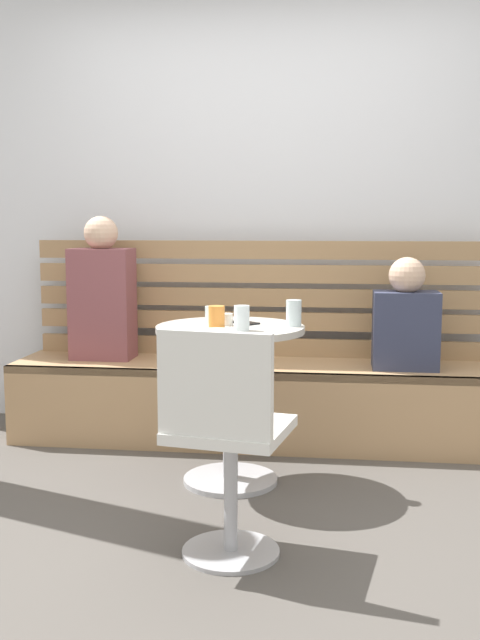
{
  "coord_description": "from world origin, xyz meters",
  "views": [
    {
      "loc": [
        0.42,
        -2.79,
        1.21
      ],
      "look_at": [
        -0.03,
        0.66,
        0.75
      ],
      "focal_mm": 41.76,
      "sensor_mm": 36.0,
      "label": 1
    }
  ],
  "objects": [
    {
      "name": "cup_tumbler_orange",
      "position": [
        -0.1,
        0.45,
        0.79
      ],
      "size": [
        0.07,
        0.07,
        0.1
      ],
      "primitive_type": "cylinder",
      "color": "orange",
      "rests_on": "cafe_table"
    },
    {
      "name": "booth_backrest",
      "position": [
        0.0,
        1.44,
        0.78
      ],
      "size": [
        2.65,
        0.04,
        0.66
      ],
      "color": "#A68157",
      "rests_on": "booth_bench"
    },
    {
      "name": "cup_water_clear",
      "position": [
        0.02,
        0.39,
        0.8
      ],
      "size": [
        0.07,
        0.07,
        0.11
      ],
      "primitive_type": "cylinder",
      "color": "white",
      "rests_on": "cafe_table"
    },
    {
      "name": "cup_glass_short",
      "position": [
        -0.14,
        0.6,
        0.78
      ],
      "size": [
        0.08,
        0.08,
        0.08
      ],
      "primitive_type": "cylinder",
      "color": "silver",
      "rests_on": "cafe_table"
    },
    {
      "name": "cup_espresso_small",
      "position": [
        -0.07,
        0.54,
        0.77
      ],
      "size": [
        0.06,
        0.06,
        0.05
      ],
      "primitive_type": "cylinder",
      "color": "silver",
      "rests_on": "cafe_table"
    },
    {
      "name": "cafe_table",
      "position": [
        -0.06,
        0.53,
        0.52
      ],
      "size": [
        0.68,
        0.68,
        0.74
      ],
      "color": "#ADADB2",
      "rests_on": "ground"
    },
    {
      "name": "cup_glass_tall",
      "position": [
        0.23,
        0.55,
        0.8
      ],
      "size": [
        0.07,
        0.07,
        0.12
      ],
      "primitive_type": "cylinder",
      "color": "silver",
      "rests_on": "cafe_table"
    },
    {
      "name": "back_wall",
      "position": [
        0.0,
        1.64,
        1.45
      ],
      "size": [
        5.2,
        0.1,
        2.9
      ],
      "primitive_type": "cube",
      "color": "silver",
      "rests_on": "ground"
    },
    {
      "name": "booth_bench",
      "position": [
        0.0,
        1.2,
        0.22
      ],
      "size": [
        2.7,
        0.52,
        0.44
      ],
      "color": "tan",
      "rests_on": "ground"
    },
    {
      "name": "person_child_left",
      "position": [
        0.79,
        1.16,
        0.7
      ],
      "size": [
        0.34,
        0.22,
        0.59
      ],
      "color": "#333851",
      "rests_on": "booth_bench"
    },
    {
      "name": "ground",
      "position": [
        0.0,
        0.0,
        0.0
      ],
      "size": [
        8.0,
        8.0,
        0.0
      ],
      "primitive_type": "plane",
      "color": "#514C47"
    },
    {
      "name": "plate_small",
      "position": [
        -0.08,
        0.3,
        0.75
      ],
      "size": [
        0.17,
        0.17,
        0.01
      ],
      "primitive_type": "cylinder",
      "color": "white",
      "rests_on": "cafe_table"
    },
    {
      "name": "person_adult",
      "position": [
        -0.89,
        1.24,
        0.8
      ],
      "size": [
        0.34,
        0.22,
        0.8
      ],
      "color": "brown",
      "rests_on": "booth_bench"
    },
    {
      "name": "white_chair",
      "position": [
        0.04,
        -0.28,
        0.46
      ],
      "size": [
        0.46,
        0.46,
        0.85
      ],
      "color": "#ADADB2",
      "rests_on": "ground"
    },
    {
      "name": "phone_on_table",
      "position": [
        -0.0,
        0.61,
        0.74
      ],
      "size": [
        0.15,
        0.15,
        0.01
      ],
      "primitive_type": "cube",
      "rotation": [
        0.0,
        0.0,
        0.84
      ],
      "color": "black",
      "rests_on": "cafe_table"
    }
  ]
}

